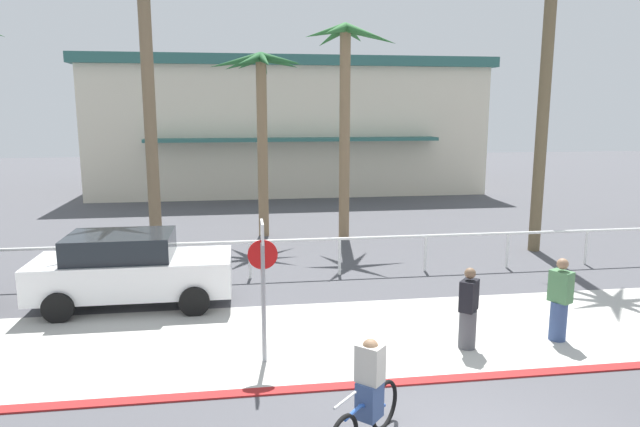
{
  "coord_description": "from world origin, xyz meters",
  "views": [
    {
      "loc": [
        -2.66,
        -6.21,
        4.45
      ],
      "look_at": [
        -0.9,
        6.0,
        2.18
      ],
      "focal_mm": 31.85,
      "sensor_mm": 36.0,
      "label": 1
    }
  ],
  "objects_px": {
    "stop_sign_bike_lane": "(263,272)",
    "palm_tree_3": "(346,83)",
    "palm_tree_4": "(549,14)",
    "palm_tree_1": "(145,39)",
    "palm_tree_2": "(261,93)",
    "pedestrian_0": "(560,303)",
    "pedestrian_1": "(468,312)",
    "car_white_1": "(131,269)",
    "cyclist_blue_1": "(368,395)"
  },
  "relations": [
    {
      "from": "stop_sign_bike_lane",
      "to": "palm_tree_3",
      "type": "height_order",
      "value": "palm_tree_3"
    },
    {
      "from": "palm_tree_4",
      "to": "palm_tree_1",
      "type": "bearing_deg",
      "value": 176.53
    },
    {
      "from": "palm_tree_2",
      "to": "pedestrian_0",
      "type": "bearing_deg",
      "value": -63.04
    },
    {
      "from": "pedestrian_1",
      "to": "car_white_1",
      "type": "bearing_deg",
      "value": 152.92
    },
    {
      "from": "palm_tree_2",
      "to": "pedestrian_1",
      "type": "relative_size",
      "value": 4.03
    },
    {
      "from": "palm_tree_3",
      "to": "car_white_1",
      "type": "relative_size",
      "value": 1.65
    },
    {
      "from": "palm_tree_2",
      "to": "car_white_1",
      "type": "distance_m",
      "value": 8.76
    },
    {
      "from": "palm_tree_2",
      "to": "car_white_1",
      "type": "bearing_deg",
      "value": -115.57
    },
    {
      "from": "palm_tree_4",
      "to": "cyclist_blue_1",
      "type": "bearing_deg",
      "value": -128.32
    },
    {
      "from": "palm_tree_1",
      "to": "car_white_1",
      "type": "relative_size",
      "value": 1.96
    },
    {
      "from": "palm_tree_3",
      "to": "cyclist_blue_1",
      "type": "xyz_separation_m",
      "value": [
        -2.02,
        -12.27,
        -4.62
      ]
    },
    {
      "from": "palm_tree_1",
      "to": "pedestrian_0",
      "type": "height_order",
      "value": "palm_tree_1"
    },
    {
      "from": "palm_tree_1",
      "to": "pedestrian_1",
      "type": "bearing_deg",
      "value": -48.85
    },
    {
      "from": "palm_tree_2",
      "to": "palm_tree_3",
      "type": "relative_size",
      "value": 0.88
    },
    {
      "from": "stop_sign_bike_lane",
      "to": "cyclist_blue_1",
      "type": "xyz_separation_m",
      "value": [
        1.25,
        -2.7,
        -0.98
      ]
    },
    {
      "from": "pedestrian_0",
      "to": "palm_tree_4",
      "type": "bearing_deg",
      "value": 64.8
    },
    {
      "from": "cyclist_blue_1",
      "to": "palm_tree_1",
      "type": "bearing_deg",
      "value": 111.79
    },
    {
      "from": "palm_tree_3",
      "to": "palm_tree_1",
      "type": "bearing_deg",
      "value": -163.27
    },
    {
      "from": "palm_tree_1",
      "to": "palm_tree_4",
      "type": "bearing_deg",
      "value": -3.47
    },
    {
      "from": "stop_sign_bike_lane",
      "to": "palm_tree_3",
      "type": "xyz_separation_m",
      "value": [
        3.27,
        9.57,
        3.64
      ]
    },
    {
      "from": "cyclist_blue_1",
      "to": "pedestrian_0",
      "type": "bearing_deg",
      "value": 32.66
    },
    {
      "from": "palm_tree_1",
      "to": "pedestrian_1",
      "type": "xyz_separation_m",
      "value": [
        6.71,
        -7.68,
        -5.68
      ]
    },
    {
      "from": "palm_tree_3",
      "to": "stop_sign_bike_lane",
      "type": "bearing_deg",
      "value": -108.87
    },
    {
      "from": "palm_tree_1",
      "to": "pedestrian_0",
      "type": "distance_m",
      "value": 12.77
    },
    {
      "from": "palm_tree_4",
      "to": "cyclist_blue_1",
      "type": "distance_m",
      "value": 13.98
    },
    {
      "from": "palm_tree_1",
      "to": "car_white_1",
      "type": "xyz_separation_m",
      "value": [
        0.04,
        -4.27,
        -5.53
      ]
    },
    {
      "from": "car_white_1",
      "to": "pedestrian_0",
      "type": "relative_size",
      "value": 2.66
    },
    {
      "from": "palm_tree_2",
      "to": "palm_tree_4",
      "type": "xyz_separation_m",
      "value": [
        8.45,
        -3.42,
        2.24
      ]
    },
    {
      "from": "palm_tree_3",
      "to": "car_white_1",
      "type": "bearing_deg",
      "value": -135.05
    },
    {
      "from": "car_white_1",
      "to": "cyclist_blue_1",
      "type": "xyz_separation_m",
      "value": [
        4.12,
        -6.14,
        -0.18
      ]
    },
    {
      "from": "palm_tree_4",
      "to": "pedestrian_1",
      "type": "relative_size",
      "value": 6.12
    },
    {
      "from": "car_white_1",
      "to": "cyclist_blue_1",
      "type": "relative_size",
      "value": 2.93
    },
    {
      "from": "car_white_1",
      "to": "cyclist_blue_1",
      "type": "height_order",
      "value": "car_white_1"
    },
    {
      "from": "car_white_1",
      "to": "pedestrian_0",
      "type": "bearing_deg",
      "value": -21.07
    },
    {
      "from": "palm_tree_1",
      "to": "palm_tree_4",
      "type": "xyz_separation_m",
      "value": [
        11.82,
        -0.72,
        0.83
      ]
    },
    {
      "from": "pedestrian_0",
      "to": "car_white_1",
      "type": "bearing_deg",
      "value": 158.93
    },
    {
      "from": "palm_tree_4",
      "to": "pedestrian_1",
      "type": "xyz_separation_m",
      "value": [
        -5.12,
        -6.96,
        -6.51
      ]
    },
    {
      "from": "palm_tree_4",
      "to": "pedestrian_0",
      "type": "bearing_deg",
      "value": -115.2
    },
    {
      "from": "cyclist_blue_1",
      "to": "pedestrian_1",
      "type": "distance_m",
      "value": 3.74
    },
    {
      "from": "palm_tree_2",
      "to": "pedestrian_0",
      "type": "xyz_separation_m",
      "value": [
        5.22,
        -10.27,
        -4.23
      ]
    },
    {
      "from": "stop_sign_bike_lane",
      "to": "pedestrian_0",
      "type": "height_order",
      "value": "stop_sign_bike_lane"
    },
    {
      "from": "stop_sign_bike_lane",
      "to": "palm_tree_1",
      "type": "xyz_separation_m",
      "value": [
        -2.91,
        7.71,
        4.73
      ]
    },
    {
      "from": "pedestrian_0",
      "to": "pedestrian_1",
      "type": "height_order",
      "value": "pedestrian_0"
    },
    {
      "from": "stop_sign_bike_lane",
      "to": "palm_tree_2",
      "type": "distance_m",
      "value": 10.94
    },
    {
      "from": "palm_tree_1",
      "to": "palm_tree_4",
      "type": "relative_size",
      "value": 0.89
    },
    {
      "from": "palm_tree_1",
      "to": "palm_tree_2",
      "type": "height_order",
      "value": "palm_tree_1"
    },
    {
      "from": "palm_tree_3",
      "to": "pedestrian_1",
      "type": "xyz_separation_m",
      "value": [
        0.53,
        -9.53,
        -4.6
      ]
    },
    {
      "from": "pedestrian_0",
      "to": "pedestrian_1",
      "type": "relative_size",
      "value": 1.05
    },
    {
      "from": "palm_tree_3",
      "to": "cyclist_blue_1",
      "type": "distance_m",
      "value": 13.27
    },
    {
      "from": "stop_sign_bike_lane",
      "to": "palm_tree_2",
      "type": "bearing_deg",
      "value": 87.41
    }
  ]
}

